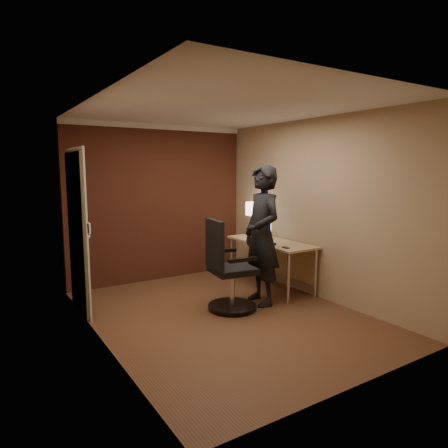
{
  "coord_description": "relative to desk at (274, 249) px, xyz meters",
  "views": [
    {
      "loc": [
        -2.55,
        -4.05,
        1.81
      ],
      "look_at": [
        0.35,
        0.55,
        1.05
      ],
      "focal_mm": 32.0,
      "sensor_mm": 36.0,
      "label": 1
    }
  ],
  "objects": [
    {
      "name": "room",
      "position": [
        -1.53,
        0.99,
        0.77
      ],
      "size": [
        4.0,
        4.0,
        4.0
      ],
      "color": "brown",
      "rests_on": "ground"
    },
    {
      "name": "desk",
      "position": [
        0.0,
        0.0,
        0.0
      ],
      "size": [
        0.6,
        1.5,
        0.73
      ],
      "color": "tan",
      "rests_on": "ground"
    },
    {
      "name": "desk_lamp",
      "position": [
        0.09,
        0.63,
        0.55
      ],
      "size": [
        0.22,
        0.22,
        0.54
      ],
      "color": "silver",
      "rests_on": "desk"
    },
    {
      "name": "laptop",
      "position": [
        -0.03,
        0.28,
        0.19
      ],
      "size": [
        0.42,
        0.4,
        0.23
      ],
      "color": "silver",
      "rests_on": "desk"
    },
    {
      "name": "mouse",
      "position": [
        -0.24,
        -0.24,
        0.14
      ],
      "size": [
        0.06,
        0.1,
        0.03
      ],
      "primitive_type": "cube",
      "rotation": [
        0.0,
        0.0,
        -0.04
      ],
      "color": "black",
      "rests_on": "desk"
    },
    {
      "name": "phone",
      "position": [
        -0.23,
        -0.52,
        0.13
      ],
      "size": [
        0.07,
        0.12,
        0.01
      ],
      "primitive_type": "cube",
      "rotation": [
        0.0,
        0.0,
        -0.12
      ],
      "color": "black",
      "rests_on": "desk"
    },
    {
      "name": "office_chair",
      "position": [
        -1.14,
        -0.45,
        -0.09
      ],
      "size": [
        0.63,
        0.68,
        1.15
      ],
      "color": "black",
      "rests_on": "ground"
    },
    {
      "name": "person",
      "position": [
        -0.59,
        -0.46,
        0.33
      ],
      "size": [
        0.53,
        0.73,
        1.85
      ],
      "primitive_type": "imported",
      "rotation": [
        0.0,
        0.0,
        -1.71
      ],
      "color": "black",
      "rests_on": "ground"
    }
  ]
}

